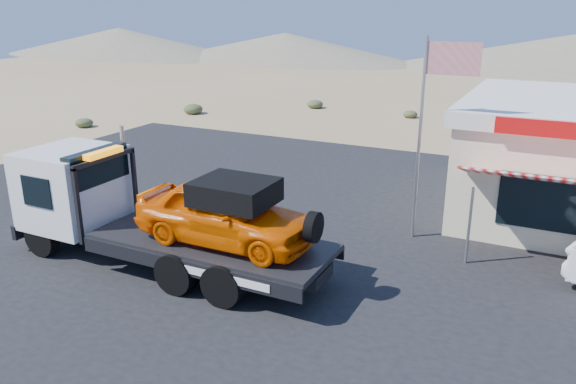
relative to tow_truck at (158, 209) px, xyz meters
name	(u,v)px	position (x,y,z in m)	size (l,w,h in m)	color
ground	(202,265)	(1.00, 0.48, -1.63)	(120.00, 120.00, 0.00)	#927653
asphalt_lot	(313,238)	(3.00, 3.48, -1.62)	(32.00, 24.00, 0.02)	black
tow_truck	(158,209)	(0.00, 0.00, 0.00)	(9.08, 2.69, 3.04)	black
flagpole	(429,117)	(5.93, 4.98, 2.13)	(1.55, 0.10, 6.00)	#99999E
desert_scrub	(87,137)	(-12.76, 9.92, -1.34)	(22.35, 34.04, 0.68)	#3E4425
distant_hills	(402,49)	(-8.77, 55.62, 0.25)	(126.00, 48.00, 4.20)	#726B59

